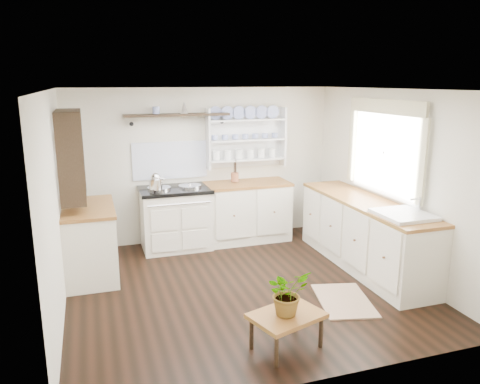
# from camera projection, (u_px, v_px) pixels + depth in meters

# --- Properties ---
(floor) EXTENTS (4.00, 3.80, 0.01)m
(floor) POSITION_uv_depth(u_px,v_px,m) (243.00, 286.00, 5.58)
(floor) COLOR black
(floor) RESTS_ON ground
(wall_back) EXTENTS (4.00, 0.02, 2.30)m
(wall_back) POSITION_uv_depth(u_px,v_px,m) (204.00, 165.00, 7.07)
(wall_back) COLOR beige
(wall_back) RESTS_ON ground
(wall_right) EXTENTS (0.02, 3.80, 2.30)m
(wall_right) POSITION_uv_depth(u_px,v_px,m) (393.00, 181.00, 5.92)
(wall_right) COLOR beige
(wall_right) RESTS_ON ground
(wall_left) EXTENTS (0.02, 3.80, 2.30)m
(wall_left) POSITION_uv_depth(u_px,v_px,m) (55.00, 207.00, 4.72)
(wall_left) COLOR beige
(wall_left) RESTS_ON ground
(ceiling) EXTENTS (4.00, 3.80, 0.01)m
(ceiling) POSITION_uv_depth(u_px,v_px,m) (243.00, 90.00, 5.05)
(ceiling) COLOR white
(ceiling) RESTS_ON wall_back
(window) EXTENTS (0.08, 1.55, 1.22)m
(window) POSITION_uv_depth(u_px,v_px,m) (385.00, 148.00, 5.95)
(window) COLOR white
(window) RESTS_ON wall_right
(aga_cooker) EXTENTS (1.00, 0.70, 0.93)m
(aga_cooker) POSITION_uv_depth(u_px,v_px,m) (176.00, 218.00, 6.78)
(aga_cooker) COLOR white
(aga_cooker) RESTS_ON floor
(back_cabinets) EXTENTS (1.27, 0.63, 0.90)m
(back_cabinets) POSITION_uv_depth(u_px,v_px,m) (247.00, 211.00, 7.14)
(back_cabinets) COLOR silver
(back_cabinets) RESTS_ON floor
(right_cabinets) EXTENTS (0.62, 2.43, 0.90)m
(right_cabinets) POSITION_uv_depth(u_px,v_px,m) (364.00, 233.00, 6.08)
(right_cabinets) COLOR silver
(right_cabinets) RESTS_ON floor
(belfast_sink) EXTENTS (0.55, 0.60, 0.45)m
(belfast_sink) POSITION_uv_depth(u_px,v_px,m) (403.00, 225.00, 5.31)
(belfast_sink) COLOR white
(belfast_sink) RESTS_ON right_cabinets
(left_cabinets) EXTENTS (0.62, 1.13, 0.90)m
(left_cabinets) POSITION_uv_depth(u_px,v_px,m) (90.00, 241.00, 5.80)
(left_cabinets) COLOR silver
(left_cabinets) RESTS_ON floor
(plate_rack) EXTENTS (1.20, 0.22, 0.90)m
(plate_rack) POSITION_uv_depth(u_px,v_px,m) (245.00, 137.00, 7.14)
(plate_rack) COLOR white
(plate_rack) RESTS_ON wall_back
(high_shelf) EXTENTS (1.50, 0.29, 0.16)m
(high_shelf) POSITION_uv_depth(u_px,v_px,m) (177.00, 116.00, 6.66)
(high_shelf) COLOR black
(high_shelf) RESTS_ON wall_back
(left_shelving) EXTENTS (0.28, 0.80, 1.05)m
(left_shelving) POSITION_uv_depth(u_px,v_px,m) (71.00, 154.00, 5.50)
(left_shelving) COLOR black
(left_shelving) RESTS_ON wall_left
(kettle) EXTENTS (0.18, 0.18, 0.22)m
(kettle) POSITION_uv_depth(u_px,v_px,m) (156.00, 181.00, 6.45)
(kettle) COLOR silver
(kettle) RESTS_ON aga_cooker
(utensil_crock) EXTENTS (0.12, 0.12, 0.14)m
(utensil_crock) POSITION_uv_depth(u_px,v_px,m) (235.00, 177.00, 7.04)
(utensil_crock) COLOR #A25D3B
(utensil_crock) RESTS_ON back_cabinets
(center_table) EXTENTS (0.74, 0.62, 0.34)m
(center_table) POSITION_uv_depth(u_px,v_px,m) (287.00, 318.00, 4.23)
(center_table) COLOR brown
(center_table) RESTS_ON floor
(potted_plant) EXTENTS (0.45, 0.41, 0.42)m
(potted_plant) POSITION_uv_depth(u_px,v_px,m) (287.00, 292.00, 4.17)
(potted_plant) COLOR #3F7233
(potted_plant) RESTS_ON center_table
(floor_rug) EXTENTS (0.73, 0.95, 0.02)m
(floor_rug) POSITION_uv_depth(u_px,v_px,m) (344.00, 300.00, 5.21)
(floor_rug) COLOR brown
(floor_rug) RESTS_ON floor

